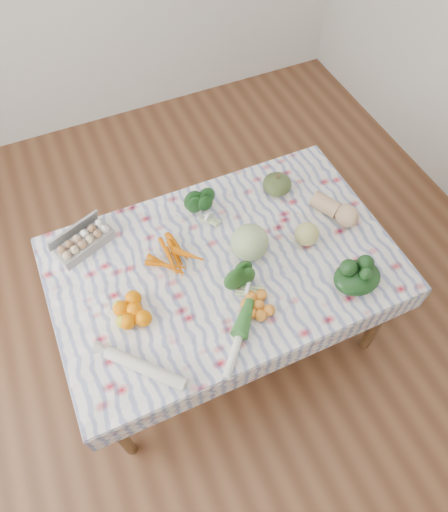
{
  "coord_description": "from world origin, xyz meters",
  "views": [
    {
      "loc": [
        -0.49,
        -1.1,
        2.62
      ],
      "look_at": [
        0.0,
        0.0,
        0.82
      ],
      "focal_mm": 32.0,
      "sensor_mm": 36.0,
      "label": 1
    }
  ],
  "objects_px": {
    "dining_table": "(224,272)",
    "egg_carton": "(85,243)",
    "grapefruit": "(307,234)",
    "butternut_squash": "(336,208)",
    "cabbage": "(250,242)",
    "kabocha_squash": "(277,184)"
  },
  "relations": [
    {
      "from": "dining_table",
      "to": "egg_carton",
      "type": "bearing_deg",
      "value": 148.31
    },
    {
      "from": "grapefruit",
      "to": "butternut_squash",
      "type": "bearing_deg",
      "value": 20.72
    },
    {
      "from": "butternut_squash",
      "to": "grapefruit",
      "type": "height_order",
      "value": "grapefruit"
    },
    {
      "from": "cabbage",
      "to": "grapefruit",
      "type": "distance_m",
      "value": 0.29
    },
    {
      "from": "dining_table",
      "to": "butternut_squash",
      "type": "height_order",
      "value": "butternut_squash"
    },
    {
      "from": "egg_carton",
      "to": "kabocha_squash",
      "type": "bearing_deg",
      "value": -24.07
    },
    {
      "from": "egg_carton",
      "to": "cabbage",
      "type": "height_order",
      "value": "cabbage"
    },
    {
      "from": "kabocha_squash",
      "to": "grapefruit",
      "type": "height_order",
      "value": "grapefruit"
    },
    {
      "from": "egg_carton",
      "to": "butternut_squash",
      "type": "distance_m",
      "value": 1.27
    },
    {
      "from": "cabbage",
      "to": "butternut_squash",
      "type": "height_order",
      "value": "cabbage"
    },
    {
      "from": "cabbage",
      "to": "grapefruit",
      "type": "bearing_deg",
      "value": -9.9
    },
    {
      "from": "kabocha_squash",
      "to": "grapefruit",
      "type": "distance_m",
      "value": 0.36
    },
    {
      "from": "grapefruit",
      "to": "cabbage",
      "type": "bearing_deg",
      "value": 170.1
    },
    {
      "from": "kabocha_squash",
      "to": "butternut_squash",
      "type": "relative_size",
      "value": 0.61
    },
    {
      "from": "dining_table",
      "to": "grapefruit",
      "type": "bearing_deg",
      "value": -6.56
    },
    {
      "from": "egg_carton",
      "to": "cabbage",
      "type": "distance_m",
      "value": 0.81
    },
    {
      "from": "butternut_squash",
      "to": "dining_table",
      "type": "bearing_deg",
      "value": 157.03
    },
    {
      "from": "egg_carton",
      "to": "grapefruit",
      "type": "xyz_separation_m",
      "value": [
        1.01,
        -0.41,
        0.02
      ]
    },
    {
      "from": "egg_carton",
      "to": "grapefruit",
      "type": "distance_m",
      "value": 1.09
    },
    {
      "from": "dining_table",
      "to": "cabbage",
      "type": "bearing_deg",
      "value": 0.7
    },
    {
      "from": "kabocha_squash",
      "to": "cabbage",
      "type": "relative_size",
      "value": 0.85
    },
    {
      "from": "egg_carton",
      "to": "butternut_squash",
      "type": "bearing_deg",
      "value": -36.21
    }
  ]
}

